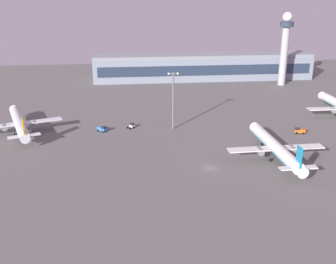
% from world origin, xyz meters
% --- Properties ---
extents(ground_plane, '(416.00, 416.00, 0.00)m').
position_xyz_m(ground_plane, '(0.00, 0.00, 0.00)').
color(ground_plane, '#605E5B').
extents(terminal_building, '(140.87, 22.40, 16.40)m').
position_xyz_m(terminal_building, '(24.77, 140.31, 8.09)').
color(terminal_building, gray).
rests_on(terminal_building, ground).
extents(control_tower, '(8.00, 8.00, 43.13)m').
position_xyz_m(control_tower, '(69.72, 117.51, 24.76)').
color(control_tower, '#A8A8B2').
rests_on(control_tower, ground).
extents(airplane_mid_apron, '(33.22, 42.74, 10.98)m').
position_xyz_m(airplane_mid_apron, '(23.51, 5.19, 4.15)').
color(airplane_mid_apron, silver).
rests_on(airplane_mid_apron, ground).
extents(airplane_taxiway_distant, '(32.97, 41.89, 11.07)m').
position_xyz_m(airplane_taxiway_distant, '(-69.27, 42.38, 4.18)').
color(airplane_taxiway_distant, silver).
rests_on(airplane_taxiway_distant, ground).
extents(cargo_loader, '(4.51, 3.00, 2.25)m').
position_xyz_m(cargo_loader, '(42.82, 29.21, 1.18)').
color(cargo_loader, '#D85919').
rests_on(cargo_loader, ground).
extents(pushback_tug, '(3.50, 3.38, 2.05)m').
position_xyz_m(pushback_tug, '(-24.18, 43.50, 1.07)').
color(pushback_tug, white).
rests_on(pushback_tug, ground).
extents(maintenance_van, '(4.41, 4.20, 2.25)m').
position_xyz_m(maintenance_van, '(-36.30, 40.42, 1.18)').
color(maintenance_van, '#3372BF').
rests_on(maintenance_van, ground).
extents(apron_light_east, '(4.80, 0.90, 23.83)m').
position_xyz_m(apron_light_east, '(-7.16, 40.37, 13.72)').
color(apron_light_east, slate).
rests_on(apron_light_east, ground).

